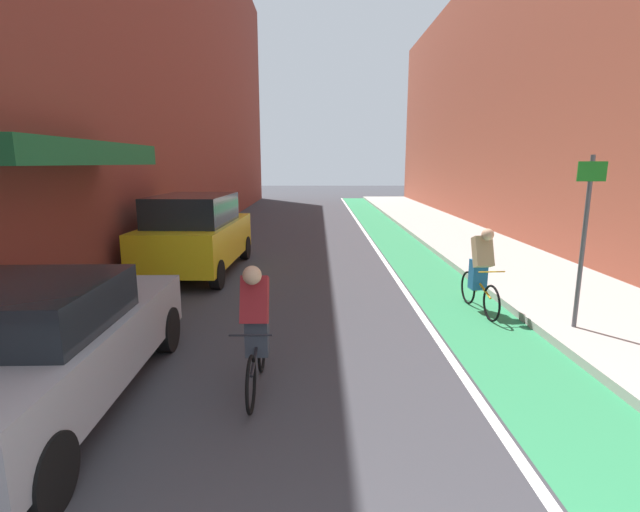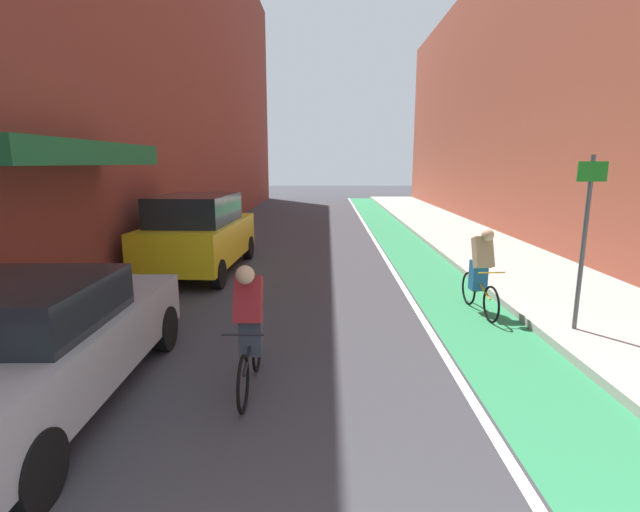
% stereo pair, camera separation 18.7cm
% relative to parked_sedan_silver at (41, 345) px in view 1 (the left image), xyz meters
% --- Properties ---
extents(ground_plane, '(83.34, 83.34, 0.00)m').
position_rel_parked_sedan_silver_xyz_m(ground_plane, '(2.81, 11.03, -0.79)').
color(ground_plane, '#38383D').
extents(bike_lane_paint, '(1.60, 37.88, 0.00)m').
position_rel_parked_sedan_silver_xyz_m(bike_lane_paint, '(5.87, 13.03, -0.78)').
color(bike_lane_paint, '#2D8451').
rests_on(bike_lane_paint, ground).
extents(lane_divider_stripe, '(0.12, 37.88, 0.00)m').
position_rel_parked_sedan_silver_xyz_m(lane_divider_stripe, '(4.97, 13.03, -0.78)').
color(lane_divider_stripe, white).
rests_on(lane_divider_stripe, ground).
extents(sidewalk_right, '(3.25, 37.88, 0.14)m').
position_rel_parked_sedan_silver_xyz_m(sidewalk_right, '(8.29, 13.03, -0.72)').
color(sidewalk_right, '#A8A59E').
rests_on(sidewalk_right, ground).
extents(building_facade_left, '(4.15, 37.88, 13.59)m').
position_rel_parked_sedan_silver_xyz_m(building_facade_left, '(-2.85, 13.02, 6.00)').
color(building_facade_left, brown).
rests_on(building_facade_left, ground).
extents(building_facade_right, '(2.40, 33.88, 10.96)m').
position_rel_parked_sedan_silver_xyz_m(building_facade_right, '(11.12, 15.03, 4.69)').
color(building_facade_right, '#9E4C38').
rests_on(building_facade_right, ground).
extents(parked_sedan_silver, '(2.04, 4.40, 1.53)m').
position_rel_parked_sedan_silver_xyz_m(parked_sedan_silver, '(0.00, 0.00, 0.00)').
color(parked_sedan_silver, '#9EA0A8').
rests_on(parked_sedan_silver, ground).
extents(parked_suv_yellow_cab, '(2.14, 4.45, 1.98)m').
position_rel_parked_sedan_silver_xyz_m(parked_suv_yellow_cab, '(-0.00, 6.76, 0.23)').
color(parked_suv_yellow_cab, yellow).
rests_on(parked_suv_yellow_cab, ground).
extents(cyclist_lead, '(0.48, 1.71, 1.61)m').
position_rel_parked_sedan_silver_xyz_m(cyclist_lead, '(2.31, 0.50, 0.06)').
color(cyclist_lead, black).
rests_on(cyclist_lead, ground).
extents(cyclist_mid, '(0.48, 1.70, 1.61)m').
position_rel_parked_sedan_silver_xyz_m(cyclist_mid, '(6.08, 3.52, 0.02)').
color(cyclist_mid, black).
rests_on(cyclist_mid, ground).
extents(street_sign_post, '(0.44, 0.07, 2.74)m').
position_rel_parked_sedan_silver_xyz_m(street_sign_post, '(7.23, 2.31, 0.98)').
color(street_sign_post, '#4C4C51').
rests_on(street_sign_post, sidewalk_right).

